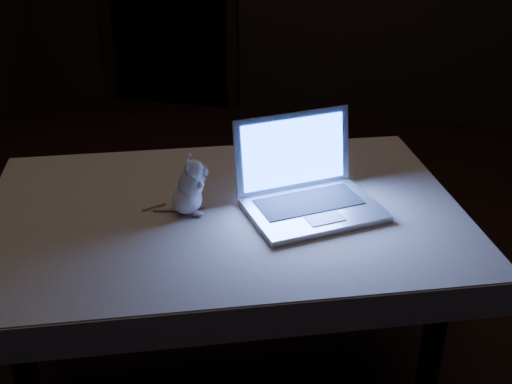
# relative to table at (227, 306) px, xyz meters

# --- Properties ---
(floor) EXTENTS (5.00, 5.00, 0.00)m
(floor) POSITION_rel_table_xyz_m (-0.11, 0.35, -0.37)
(floor) COLOR black
(floor) RESTS_ON ground
(table) EXTENTS (1.59, 1.31, 0.73)m
(table) POSITION_rel_table_xyz_m (0.00, 0.00, 0.00)
(table) COLOR black
(table) RESTS_ON floor
(tablecloth) EXTENTS (1.73, 1.46, 0.10)m
(tablecloth) POSITION_rel_table_xyz_m (-0.05, -0.05, 0.32)
(tablecloth) COLOR beige
(tablecloth) RESTS_ON table
(laptop) EXTENTS (0.52, 0.51, 0.27)m
(laptop) POSITION_rel_table_xyz_m (0.27, 0.04, 0.51)
(laptop) COLOR silver
(laptop) RESTS_ON tablecloth
(plush_mouse) EXTENTS (0.19, 0.19, 0.19)m
(plush_mouse) POSITION_rel_table_xyz_m (-0.11, -0.04, 0.47)
(plush_mouse) COLOR white
(plush_mouse) RESTS_ON tablecloth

